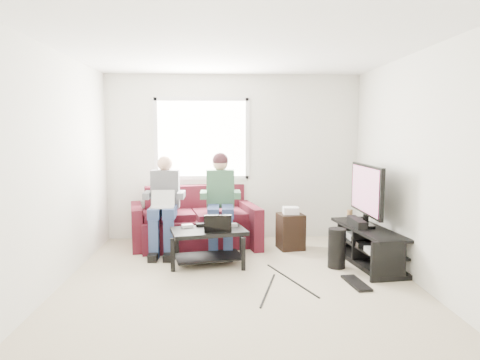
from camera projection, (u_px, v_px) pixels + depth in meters
name	position (u px, v px, depth m)	size (l,w,h in m)	color
floor	(240.00, 287.00, 4.72)	(4.50, 4.50, 0.00)	#B7AF8E
ceiling	(240.00, 45.00, 4.43)	(4.50, 4.50, 0.00)	white
wall_back	(233.00, 158.00, 6.81)	(4.50, 4.50, 0.00)	silver
wall_front	(259.00, 207.00, 2.34)	(4.50, 4.50, 0.00)	silver
wall_left	(50.00, 171.00, 4.48)	(4.50, 4.50, 0.00)	silver
wall_right	(423.00, 169.00, 4.67)	(4.50, 4.50, 0.00)	silver
window	(202.00, 139.00, 6.73)	(1.48, 0.04, 1.28)	white
sofa	(194.00, 224.00, 6.46)	(2.04, 1.19, 0.87)	#4E131D
person_left	(164.00, 200.00, 6.07)	(0.40, 0.70, 1.36)	navy
person_right	(220.00, 195.00, 6.12)	(0.40, 0.71, 1.41)	navy
laptop_silver	(162.00, 203.00, 5.87)	(0.32, 0.22, 0.24)	silver
coffee_table	(209.00, 239.00, 5.49)	(1.03, 0.76, 0.46)	black
laptop_black	(218.00, 221.00, 5.39)	(0.34, 0.24, 0.24)	black
controller_a	(187.00, 226.00, 5.58)	(0.14, 0.09, 0.04)	silver
controller_b	(201.00, 225.00, 5.65)	(0.14, 0.09, 0.04)	black
controller_c	(232.00, 225.00, 5.64)	(0.14, 0.09, 0.04)	gray
tv_stand	(367.00, 247.00, 5.56)	(0.62, 1.48, 0.47)	black
tv	(366.00, 191.00, 5.58)	(0.12, 1.10, 0.81)	black
soundbar	(357.00, 222.00, 5.62)	(0.12, 0.50, 0.10)	black
drink_cup	(350.00, 214.00, 6.15)	(0.08, 0.08, 0.12)	olive
console_white	(379.00, 251.00, 5.16)	(0.30, 0.22, 0.06)	silver
console_grey	(360.00, 236.00, 5.85)	(0.34, 0.26, 0.08)	gray
console_black	(369.00, 243.00, 5.50)	(0.38, 0.30, 0.07)	black
subwoofer	(337.00, 248.00, 5.38)	(0.22, 0.22, 0.50)	black
keyboard_floor	(356.00, 283.00, 4.81)	(0.17, 0.50, 0.03)	black
end_table	(290.00, 230.00, 6.24)	(0.35, 0.35, 0.62)	black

